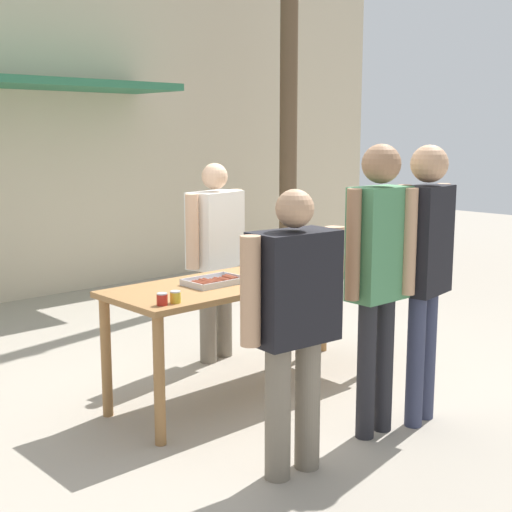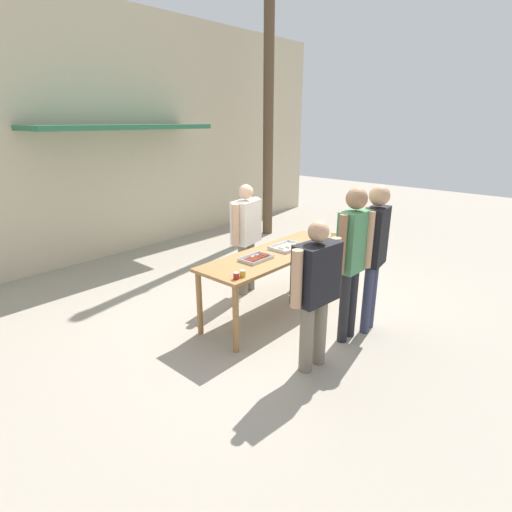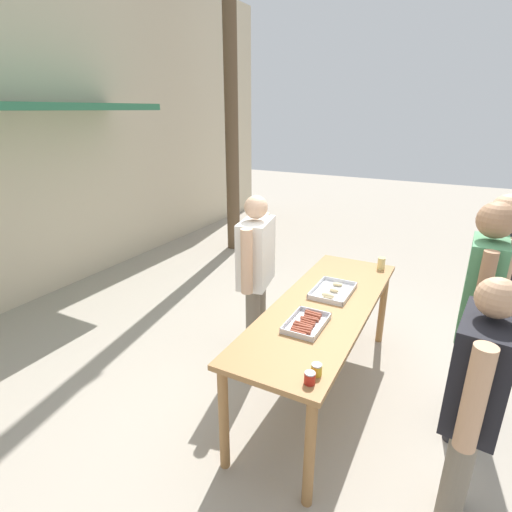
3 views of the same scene
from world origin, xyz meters
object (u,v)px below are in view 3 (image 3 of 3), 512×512
object	(u,v)px
person_server_behind_table	(256,266)
person_customer_with_cup	(491,287)
food_tray_buns	(332,292)
condiment_jar_ketchup	(316,370)
food_tray_sausages	(306,324)
beer_cup	(381,263)
condiment_jar_mustard	(310,378)
person_customer_waiting_in_line	(478,305)
utility_pole	(230,34)
person_customer_holding_hotdog	(476,391)

from	to	relation	value
person_server_behind_table	person_customer_with_cup	size ratio (longest dim) A/B	0.91
food_tray_buns	condiment_jar_ketchup	xyz separation A→B (m)	(-1.15, -0.27, 0.02)
food_tray_sausages	beer_cup	bearing A→B (deg)	-10.33
beer_cup	condiment_jar_ketchup	bearing A→B (deg)	-179.68
condiment_jar_mustard	condiment_jar_ketchup	bearing A→B (deg)	-4.50
person_customer_with_cup	person_customer_waiting_in_line	size ratio (longest dim) A/B	1.00
food_tray_sausages	person_customer_with_cup	size ratio (longest dim) A/B	0.22
condiment_jar_mustard	person_server_behind_table	world-z (taller)	person_server_behind_table
person_customer_with_cup	person_customer_waiting_in_line	distance (m)	0.38
food_tray_buns	person_server_behind_table	xyz separation A→B (m)	(0.02, 0.76, 0.09)
utility_pole	food_tray_sausages	bearing A→B (deg)	-141.88
person_customer_holding_hotdog	food_tray_sausages	bearing A→B (deg)	-101.72
condiment_jar_mustard	person_customer_with_cup	bearing A→B (deg)	-33.22
condiment_jar_ketchup	person_customer_waiting_in_line	bearing A→B (deg)	-41.42
person_customer_holding_hotdog	person_customer_waiting_in_line	bearing A→B (deg)	-172.89
condiment_jar_mustard	person_customer_waiting_in_line	world-z (taller)	person_customer_waiting_in_line
food_tray_sausages	person_customer_with_cup	bearing A→B (deg)	-56.25
person_customer_waiting_in_line	condiment_jar_mustard	bearing A→B (deg)	-37.65
condiment_jar_ketchup	beer_cup	distance (m)	1.93
food_tray_buns	person_customer_holding_hotdog	xyz separation A→B (m)	(-0.97, -1.11, 0.06)
beer_cup	person_customer_with_cup	bearing A→B (deg)	-123.92
person_customer_with_cup	utility_pole	world-z (taller)	utility_pole
person_customer_with_cup	condiment_jar_mustard	bearing A→B (deg)	-42.10
person_customer_holding_hotdog	utility_pole	xyz separation A→B (m)	(3.79, 3.81, 2.52)
beer_cup	person_server_behind_table	xyz separation A→B (m)	(-0.76, 1.02, 0.05)
condiment_jar_ketchup	utility_pole	distance (m)	5.57
utility_pole	condiment_jar_ketchup	bearing A→B (deg)	-143.17
condiment_jar_ketchup	person_customer_holding_hotdog	bearing A→B (deg)	-78.29
food_tray_buns	condiment_jar_mustard	bearing A→B (deg)	-168.25
food_tray_sausages	utility_pole	xyz separation A→B (m)	(3.44, 2.70, 2.58)
food_tray_sausages	person_customer_waiting_in_line	distance (m)	1.19
condiment_jar_ketchup	person_server_behind_table	bearing A→B (deg)	41.49
condiment_jar_ketchup	food_tray_sausages	bearing A→B (deg)	27.13
condiment_jar_mustard	beer_cup	world-z (taller)	beer_cup
food_tray_buns	utility_pole	bearing A→B (deg)	43.82
person_server_behind_table	person_customer_holding_hotdog	bearing A→B (deg)	-129.25
beer_cup	utility_pole	size ratio (longest dim) A/B	0.02
condiment_jar_ketchup	person_customer_with_cup	world-z (taller)	person_customer_with_cup
condiment_jar_mustard	beer_cup	xyz separation A→B (m)	(2.02, 0.00, 0.02)
person_server_behind_table	food_tray_sausages	bearing A→B (deg)	-141.57
person_server_behind_table	person_customer_waiting_in_line	bearing A→B (deg)	-108.51
person_server_behind_table	food_tray_buns	bearing A→B (deg)	-102.76
food_tray_buns	person_customer_with_cup	world-z (taller)	person_customer_with_cup
beer_cup	utility_pole	distance (m)	4.40
food_tray_buns	beer_cup	bearing A→B (deg)	-18.07
utility_pole	person_customer_holding_hotdog	bearing A→B (deg)	-134.82
food_tray_sausages	person_customer_holding_hotdog	distance (m)	1.17
beer_cup	person_customer_waiting_in_line	distance (m)	1.31
person_server_behind_table	person_customer_waiting_in_line	world-z (taller)	person_customer_waiting_in_line
person_customer_with_cup	beer_cup	bearing A→B (deg)	-132.80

